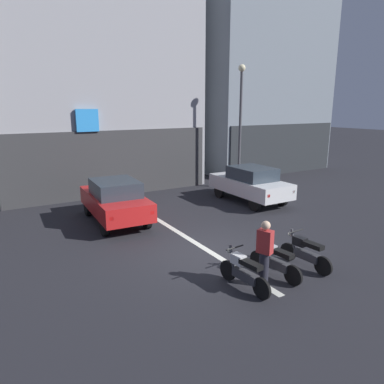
{
  "coord_description": "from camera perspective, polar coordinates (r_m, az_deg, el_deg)",
  "views": [
    {
      "loc": [
        -5.63,
        -8.32,
        4.31
      ],
      "look_at": [
        0.54,
        2.0,
        1.4
      ],
      "focal_mm": 33.19,
      "sensor_mm": 36.0,
      "label": 1
    }
  ],
  "objects": [
    {
      "name": "car_white_parked_kerbside",
      "position": [
        16.48,
        9.34,
        1.42
      ],
      "size": [
        1.79,
        4.11,
        1.64
      ],
      "color": "black",
      "rests_on": "ground"
    },
    {
      "name": "car_red_crossing_near",
      "position": [
        13.71,
        -12.27,
        -1.19
      ],
      "size": [
        1.96,
        4.18,
        1.64
      ],
      "color": "black",
      "rests_on": "ground"
    },
    {
      "name": "motorcycle_black_row_centre",
      "position": [
        10.26,
        17.69,
        -9.12
      ],
      "size": [
        0.55,
        1.67,
        0.98
      ],
      "color": "black",
      "rests_on": "ground"
    },
    {
      "name": "street_lamp",
      "position": [
        18.93,
        7.8,
        12.26
      ],
      "size": [
        0.36,
        0.36,
        6.37
      ],
      "color": "#47474C",
      "rests_on": "ground"
    },
    {
      "name": "motorcycle_white_row_leftmost",
      "position": [
        8.81,
        8.3,
        -12.48
      ],
      "size": [
        0.55,
        1.67,
        0.98
      ],
      "color": "black",
      "rests_on": "ground"
    },
    {
      "name": "building_far_right",
      "position": [
        26.75,
        9.08,
        19.2
      ],
      "size": [
        9.0,
        7.71,
        14.02
      ],
      "color": "gray",
      "rests_on": "ground"
    },
    {
      "name": "lane_centre_line",
      "position": [
        15.98,
        -9.07,
        -2.21
      ],
      "size": [
        0.2,
        18.0,
        0.01
      ],
      "primitive_type": "cube",
      "color": "silver",
      "rests_on": "ground"
    },
    {
      "name": "ground_plane",
      "position": [
        10.93,
        2.99,
        -9.63
      ],
      "size": [
        120.0,
        120.0,
        0.0
      ],
      "primitive_type": "plane",
      "color": "#232328"
    },
    {
      "name": "motorcycle_silver_row_left_mid",
      "position": [
        9.54,
        13.14,
        -10.6
      ],
      "size": [
        0.55,
        1.67,
        0.98
      ],
      "color": "black",
      "rests_on": "ground"
    },
    {
      "name": "person_by_motorcycles",
      "position": [
        8.88,
        11.57,
        -9.59
      ],
      "size": [
        0.33,
        0.42,
        1.67
      ],
      "color": "#23232D",
      "rests_on": "ground"
    },
    {
      "name": "building_mid_block",
      "position": [
        21.68,
        -17.16,
        24.32
      ],
      "size": [
        10.51,
        8.1,
        17.13
      ],
      "color": "#9E9EA3",
      "rests_on": "ground"
    }
  ]
}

